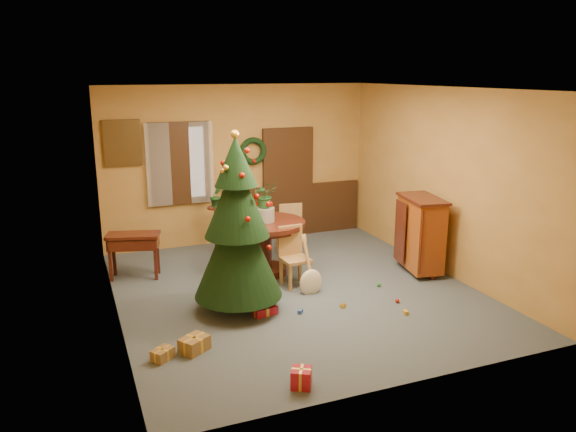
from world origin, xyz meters
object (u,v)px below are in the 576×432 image
dining_table (265,237)px  christmas_tree (237,228)px  writing_desk (134,245)px  sideboard (421,232)px  chair_near (293,254)px

dining_table → christmas_tree: bearing=-124.0°
christmas_tree → writing_desk: bearing=122.8°
writing_desk → dining_table: bearing=-16.9°
dining_table → sideboard: (2.32, -0.82, 0.05)m
chair_near → writing_desk: chair_near is taller
dining_table → writing_desk: dining_table is taller
christmas_tree → writing_desk: (-1.14, 1.78, -0.61)m
christmas_tree → writing_desk: size_ratio=2.76×
chair_near → christmas_tree: 1.36m
chair_near → sideboard: bearing=-6.2°
chair_near → writing_desk: 2.48m
sideboard → christmas_tree: bearing=-173.3°
dining_table → christmas_tree: (-0.80, -1.18, 0.54)m
writing_desk → sideboard: size_ratio=0.72×
chair_near → christmas_tree: size_ratio=0.37×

